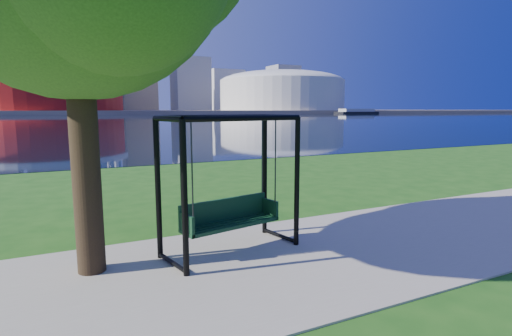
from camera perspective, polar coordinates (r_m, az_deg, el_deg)
ground at (r=7.26m, az=1.67°, el=-11.80°), size 900.00×900.00×0.00m
path at (r=6.84m, az=3.68°, el=-12.96°), size 120.00×4.00×0.03m
river at (r=108.09m, az=-24.62°, el=6.29°), size 900.00×180.00×0.02m
far_bank at (r=312.04m, az=-25.80°, el=7.26°), size 900.00×228.00×2.00m
stadium at (r=241.40m, az=-28.23°, el=10.17°), size 83.00×83.00×32.00m
arena at (r=278.15m, az=3.73°, el=11.10°), size 84.00×84.00×26.56m
skyline at (r=327.12m, az=-26.99°, el=13.33°), size 392.00×66.00×96.50m
swing at (r=6.92m, az=-3.76°, el=-2.78°), size 2.51×1.47×2.41m
barge at (r=243.39m, az=14.20°, el=7.83°), size 29.94×10.92×2.93m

